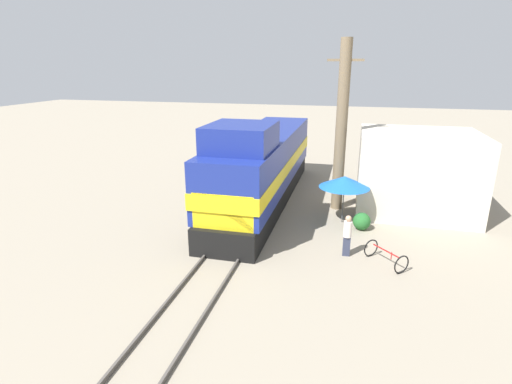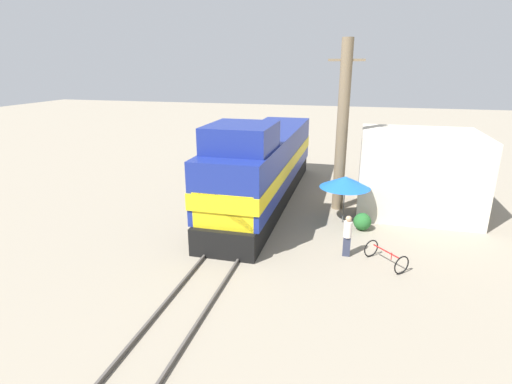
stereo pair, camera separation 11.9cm
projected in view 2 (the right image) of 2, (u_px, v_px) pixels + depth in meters
ground_plane at (250, 221)px, 20.07m from camera, size 120.00×120.00×0.00m
rail_near at (236, 218)px, 20.22m from camera, size 0.08×31.33×0.15m
rail_far at (263, 221)px, 19.88m from camera, size 0.08×31.33×0.15m
locomotive at (263, 167)px, 21.96m from camera, size 3.05×15.11×5.05m
utility_pole at (342, 127)px, 20.56m from camera, size 1.80×0.59×8.78m
vendor_umbrella at (345, 182)px, 19.30m from camera, size 2.46×2.46×2.37m
billboard_sign at (381, 162)px, 21.20m from camera, size 1.73×0.12×3.46m
shrub_cluster at (362, 222)px, 18.90m from camera, size 0.83×0.83×0.83m
person_bystander at (347, 234)px, 16.17m from camera, size 0.34×0.34×1.75m
bicycle at (386, 256)px, 15.58m from camera, size 1.66×1.73×0.74m
building_block_distant at (418, 172)px, 20.99m from camera, size 5.93×5.14×4.20m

